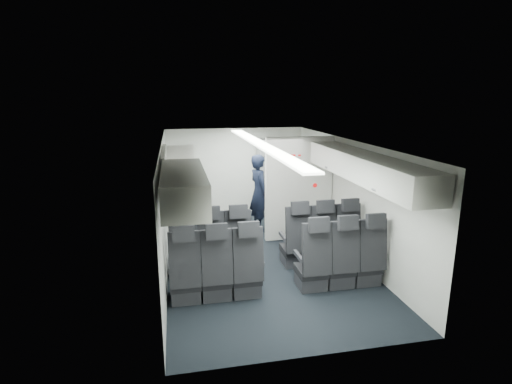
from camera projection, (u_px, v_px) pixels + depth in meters
name	position (u px, v px, depth m)	size (l,w,h in m)	color
cabin_shell	(260.00, 199.00, 7.23)	(3.41, 6.01, 2.16)	black
seat_row_front	(267.00, 246.00, 6.89)	(3.33, 0.56, 1.24)	black
seat_row_mid	(280.00, 268.00, 6.03)	(3.33, 0.56, 1.24)	black
overhead_bin_left_rear	(183.00, 187.00, 4.88)	(0.53, 1.80, 0.40)	silver
overhead_bin_left_front_open	(178.00, 171.00, 6.56)	(0.64, 1.70, 0.72)	#9E9E93
overhead_bin_right_rear	(392.00, 177.00, 5.42)	(0.53, 1.80, 0.40)	silver
overhead_bin_right_front	(340.00, 158.00, 7.09)	(0.53, 1.70, 0.40)	silver
bulkhead_partition	(299.00, 189.00, 8.19)	(1.40, 0.15, 2.13)	silver
galley_unit	(274.00, 176.00, 10.04)	(0.85, 0.52, 1.90)	#939399
boarding_door	(169.00, 192.00, 8.42)	(0.12, 1.27, 1.86)	silver
flight_attendant	(259.00, 193.00, 8.80)	(0.62, 0.41, 1.70)	black
carry_on_bag	(180.00, 171.00, 6.22)	(0.40, 0.28, 0.24)	black
papers	(268.00, 186.00, 8.76)	(0.18, 0.02, 0.13)	white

